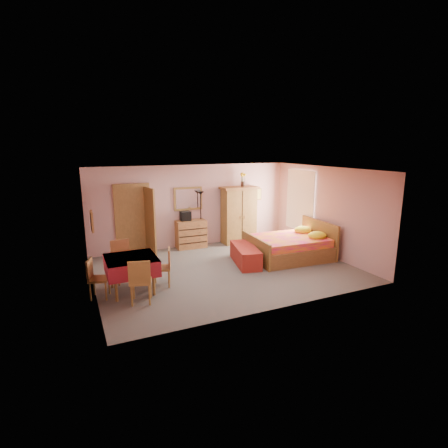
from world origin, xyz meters
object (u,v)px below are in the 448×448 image
chest_of_drawers (191,234)px  wall_mirror (188,199)px  stereo (186,216)px  sunflower_vase (243,179)px  bench (245,255)px  dining_table (132,274)px  chair_north (123,262)px  wardrobe (239,215)px  chair_west (99,278)px  chair_south (141,280)px  bed (288,241)px  chair_east (162,267)px  floor_lamp (201,219)px

chest_of_drawers → wall_mirror: (0.00, 0.21, 1.11)m
chest_of_drawers → stereo: (-0.16, 0.04, 0.59)m
sunflower_vase → bench: sunflower_vase is taller
bench → dining_table: 3.23m
chair_north → bench: bearing=169.6°
wardrobe → chair_west: size_ratio=2.17×
wardrobe → chair_south: (-3.90, -3.26, -0.46)m
wardrobe → bed: wardrobe is taller
wall_mirror → bed: bearing=-47.0°
chair_south → chair_north: (-0.15, 1.31, 0.02)m
stereo → bench: (1.00, -2.12, -0.79)m
chair_east → dining_table: bearing=111.1°
dining_table → chair_north: (-0.07, 0.67, 0.10)m
bench → chest_of_drawers: bearing=112.1°
sunflower_vase → dining_table: bearing=-147.2°
stereo → chair_west: size_ratio=0.36×
floor_lamp → bed: bearing=-49.8°
sunflower_vase → dining_table: (-4.12, -2.66, -1.71)m
wall_mirror → bed: size_ratio=0.42×
stereo → sunflower_vase: bearing=-2.6°
wardrobe → chair_north: 4.51m
bed → dining_table: size_ratio=2.04×
chair_north → chair_east: (0.76, -0.62, -0.05)m
bench → dining_table: dining_table is taller
wardrobe → chair_east: 4.20m
chair_north → chair_east: size_ratio=1.12×
floor_lamp → chair_north: (-2.76, -2.09, -0.39)m
chest_of_drawers → bed: (2.21, -2.14, 0.07)m
stereo → bed: stereo is taller
bench → chair_north: bearing=179.1°
stereo → dining_table: 3.55m
chest_of_drawers → wall_mirror: bearing=91.6°
stereo → dining_table: size_ratio=0.29×
sunflower_vase → bed: (0.42, -2.09, -1.59)m
chair_south → chair_east: 0.92m
bed → sunflower_vase: bearing=104.5°
sunflower_vase → chair_north: 4.91m
bench → chair_south: chair_south is taller
bed → chair_east: bearing=-169.0°
sunflower_vase → chair_east: (-3.43, -2.61, -1.66)m
floor_lamp → sunflower_vase: (1.44, -0.11, 1.22)m
chest_of_drawers → bench: size_ratio=0.64×
wardrobe → dining_table: wardrobe is taller
wardrobe → chair_north: bearing=-154.1°
chair_west → chair_east: 1.38m
wall_mirror → dining_table: 3.90m
chair_south → chair_east: size_ratio=1.08×
sunflower_vase → wardrobe: bearing=-167.2°
wall_mirror → floor_lamp: wall_mirror is taller
dining_table → stereo: bearing=51.7°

